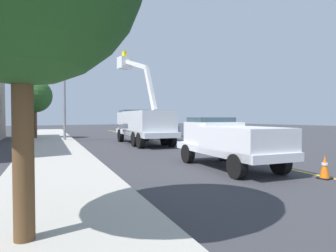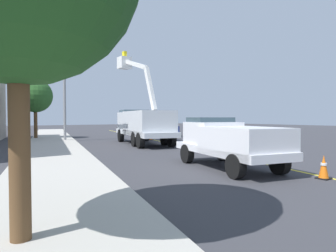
% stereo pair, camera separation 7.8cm
% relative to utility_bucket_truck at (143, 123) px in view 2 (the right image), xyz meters
% --- Properties ---
extents(ground, '(120.00, 120.00, 0.00)m').
position_rel_utility_bucket_truck_xyz_m(ground, '(-0.86, -1.98, -1.62)').
color(ground, '#38383D').
extents(sidewalk_far_side, '(59.44, 15.95, 0.12)m').
position_rel_utility_bucket_truck_xyz_m(sidewalk_far_side, '(0.90, 6.38, -1.56)').
color(sidewalk_far_side, '#B2ADA3').
rests_on(sidewalk_far_side, ground).
extents(lane_centre_stripe, '(48.95, 10.52, 0.01)m').
position_rel_utility_bucket_truck_xyz_m(lane_centre_stripe, '(-0.86, -1.98, -1.62)').
color(lane_centre_stripe, yellow).
rests_on(lane_centre_stripe, ground).
extents(utility_bucket_truck, '(8.54, 4.14, 7.25)m').
position_rel_utility_bucket_truck_xyz_m(utility_bucket_truck, '(0.00, 0.00, 0.00)').
color(utility_bucket_truck, silver).
rests_on(utility_bucket_truck, ground).
extents(service_pickup_truck, '(5.91, 3.21, 2.06)m').
position_rel_utility_bucket_truck_xyz_m(service_pickup_truck, '(-11.32, 2.37, -0.50)').
color(service_pickup_truck, white).
rests_on(service_pickup_truck, ground).
extents(passing_minivan, '(5.09, 2.85, 1.69)m').
position_rel_utility_bucket_truck_xyz_m(passing_minivan, '(7.38, -6.64, -0.65)').
color(passing_minivan, navy).
rests_on(passing_minivan, ground).
extents(traffic_cone_leading, '(0.40, 0.40, 0.80)m').
position_rel_utility_bucket_truck_xyz_m(traffic_cone_leading, '(-14.56, 1.24, -1.23)').
color(traffic_cone_leading, black).
rests_on(traffic_cone_leading, ground).
extents(traffic_cone_mid_front, '(0.40, 0.40, 0.84)m').
position_rel_utility_bucket_truck_xyz_m(traffic_cone_mid_front, '(3.10, -2.57, -1.21)').
color(traffic_cone_mid_front, black).
rests_on(traffic_cone_mid_front, ground).
extents(traffic_signal_mast, '(6.39, 1.53, 7.84)m').
position_rel_utility_bucket_truck_xyz_m(traffic_signal_mast, '(3.97, 4.69, 3.81)').
color(traffic_signal_mast, gray).
rests_on(traffic_signal_mast, ground).
extents(street_tree_right, '(3.13, 3.13, 5.65)m').
position_rel_utility_bucket_truck_xyz_m(street_tree_right, '(10.08, 5.90, 2.44)').
color(street_tree_right, brown).
rests_on(street_tree_right, ground).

